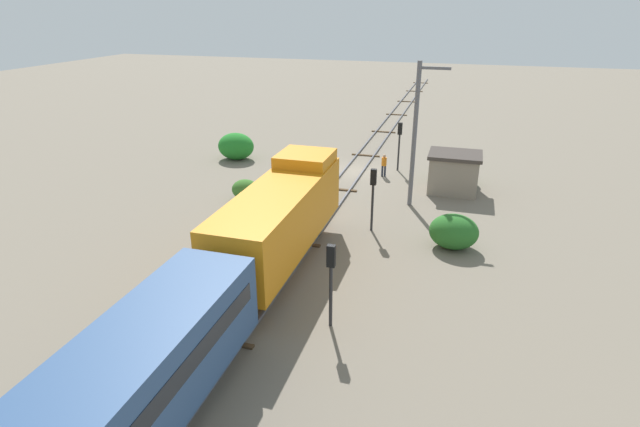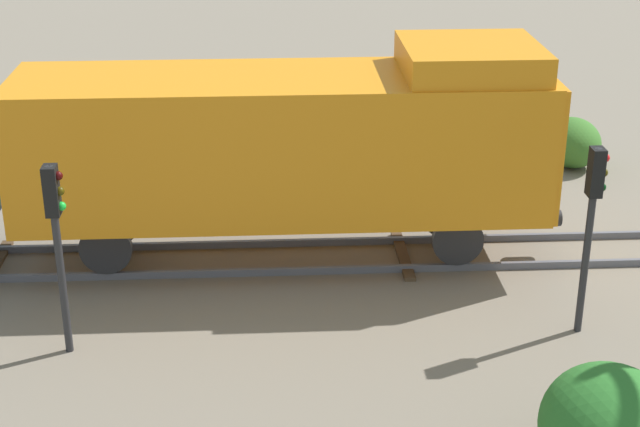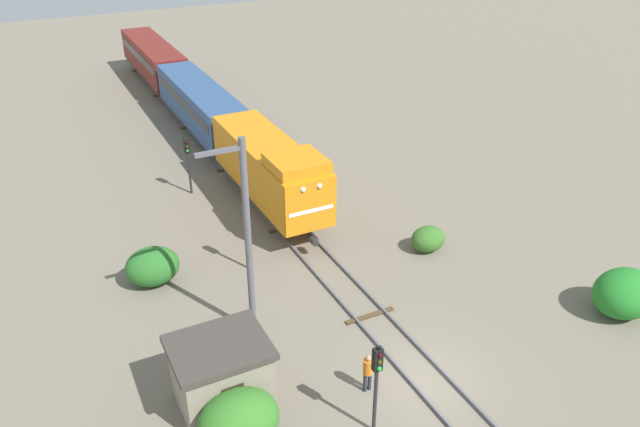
{
  "view_description": "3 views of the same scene",
  "coord_description": "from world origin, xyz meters",
  "px_view_note": "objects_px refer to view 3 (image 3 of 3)",
  "views": [
    {
      "loc": [
        -7.98,
        36.21,
        11.99
      ],
      "look_at": [
        -1.38,
        13.96,
        2.22
      ],
      "focal_mm": 28.0,
      "sensor_mm": 36.0,
      "label": 1
    },
    {
      "loc": [
        -19.4,
        16.25,
        9.36
      ],
      "look_at": [
        -0.27,
        15.17,
        1.21
      ],
      "focal_mm": 55.0,
      "sensor_mm": 36.0,
      "label": 2
    },
    {
      "loc": [
        -11.97,
        -14.42,
        17.42
      ],
      "look_at": [
        1.18,
        11.75,
        1.39
      ],
      "focal_mm": 35.0,
      "sensor_mm": 36.0,
      "label": 3
    }
  ],
  "objects_px": {
    "locomotive": "(270,167)",
    "passenger_car_leading": "(200,103)",
    "traffic_signal_near": "(377,375)",
    "passenger_car_trailing": "(153,57)",
    "catenary_mast": "(247,237)",
    "traffic_signal_far": "(188,155)",
    "worker_near_track": "(368,370)",
    "traffic_signal_mid": "(247,224)",
    "relay_hut": "(221,373)"
  },
  "relations": [
    {
      "from": "traffic_signal_mid",
      "to": "relay_hut",
      "type": "relative_size",
      "value": 1.05
    },
    {
      "from": "passenger_car_leading",
      "to": "traffic_signal_near",
      "type": "bearing_deg",
      "value": -96.03
    },
    {
      "from": "traffic_signal_mid",
      "to": "passenger_car_leading",
      "type": "bearing_deg",
      "value": 79.67
    },
    {
      "from": "traffic_signal_far",
      "to": "relay_hut",
      "type": "relative_size",
      "value": 1.03
    },
    {
      "from": "passenger_car_trailing",
      "to": "catenary_mast",
      "type": "distance_m",
      "value": 38.24
    },
    {
      "from": "locomotive",
      "to": "relay_hut",
      "type": "xyz_separation_m",
      "value": [
        -7.5,
        -13.23,
        -1.38
      ]
    },
    {
      "from": "locomotive",
      "to": "relay_hut",
      "type": "distance_m",
      "value": 15.27
    },
    {
      "from": "passenger_car_trailing",
      "to": "locomotive",
      "type": "bearing_deg",
      "value": -90.0
    },
    {
      "from": "worker_near_track",
      "to": "relay_hut",
      "type": "height_order",
      "value": "relay_hut"
    },
    {
      "from": "traffic_signal_far",
      "to": "worker_near_track",
      "type": "relative_size",
      "value": 2.12
    },
    {
      "from": "passenger_car_leading",
      "to": "catenary_mast",
      "type": "relative_size",
      "value": 1.56
    },
    {
      "from": "passenger_car_trailing",
      "to": "worker_near_track",
      "type": "height_order",
      "value": "passenger_car_trailing"
    },
    {
      "from": "locomotive",
      "to": "passenger_car_leading",
      "type": "xyz_separation_m",
      "value": [
        0.0,
        13.34,
        -0.25
      ]
    },
    {
      "from": "passenger_car_leading",
      "to": "traffic_signal_mid",
      "type": "relative_size",
      "value": 3.81
    },
    {
      "from": "passenger_car_leading",
      "to": "relay_hut",
      "type": "xyz_separation_m",
      "value": [
        -7.5,
        -26.57,
        -1.13
      ]
    },
    {
      "from": "traffic_signal_mid",
      "to": "locomotive",
      "type": "bearing_deg",
      "value": 57.4
    },
    {
      "from": "traffic_signal_far",
      "to": "worker_near_track",
      "type": "bearing_deg",
      "value": -86.45
    },
    {
      "from": "traffic_signal_near",
      "to": "catenary_mast",
      "type": "distance_m",
      "value": 7.58
    },
    {
      "from": "passenger_car_trailing",
      "to": "worker_near_track",
      "type": "xyz_separation_m",
      "value": [
        -2.4,
        -43.05,
        -1.53
      ]
    },
    {
      "from": "passenger_car_trailing",
      "to": "catenary_mast",
      "type": "height_order",
      "value": "catenary_mast"
    },
    {
      "from": "worker_near_track",
      "to": "relay_hut",
      "type": "bearing_deg",
      "value": 121.91
    },
    {
      "from": "passenger_car_leading",
      "to": "catenary_mast",
      "type": "xyz_separation_m",
      "value": [
        -5.06,
        -23.24,
        2.22
      ]
    },
    {
      "from": "passenger_car_leading",
      "to": "worker_near_track",
      "type": "bearing_deg",
      "value": -94.82
    },
    {
      "from": "traffic_signal_far",
      "to": "relay_hut",
      "type": "xyz_separation_m",
      "value": [
        -3.9,
        -17.46,
        -1.14
      ]
    },
    {
      "from": "locomotive",
      "to": "traffic_signal_near",
      "type": "relative_size",
      "value": 3.1
    },
    {
      "from": "traffic_signal_near",
      "to": "relay_hut",
      "type": "relative_size",
      "value": 1.07
    },
    {
      "from": "passenger_car_leading",
      "to": "traffic_signal_mid",
      "type": "distance_m",
      "value": 18.96
    },
    {
      "from": "traffic_signal_near",
      "to": "traffic_signal_mid",
      "type": "distance_m",
      "value": 11.63
    },
    {
      "from": "locomotive",
      "to": "passenger_car_leading",
      "type": "height_order",
      "value": "locomotive"
    },
    {
      "from": "worker_near_track",
      "to": "relay_hut",
      "type": "distance_m",
      "value": 5.45
    },
    {
      "from": "traffic_signal_mid",
      "to": "traffic_signal_near",
      "type": "bearing_deg",
      "value": -89.01
    },
    {
      "from": "passenger_car_leading",
      "to": "traffic_signal_mid",
      "type": "bearing_deg",
      "value": -100.33
    },
    {
      "from": "passenger_car_leading",
      "to": "traffic_signal_far",
      "type": "bearing_deg",
      "value": -111.56
    },
    {
      "from": "passenger_car_leading",
      "to": "catenary_mast",
      "type": "distance_m",
      "value": 23.89
    },
    {
      "from": "traffic_signal_near",
      "to": "locomotive",
      "type": "bearing_deg",
      "value": 79.3
    },
    {
      "from": "passenger_car_trailing",
      "to": "traffic_signal_near",
      "type": "relative_size",
      "value": 3.74
    },
    {
      "from": "passenger_car_trailing",
      "to": "traffic_signal_mid",
      "type": "bearing_deg",
      "value": -95.84
    },
    {
      "from": "passenger_car_leading",
      "to": "traffic_signal_far",
      "type": "relative_size",
      "value": 3.88
    },
    {
      "from": "locomotive",
      "to": "traffic_signal_far",
      "type": "height_order",
      "value": "locomotive"
    },
    {
      "from": "relay_hut",
      "to": "catenary_mast",
      "type": "bearing_deg",
      "value": 53.72
    },
    {
      "from": "relay_hut",
      "to": "traffic_signal_mid",
      "type": "bearing_deg",
      "value": 62.62
    },
    {
      "from": "locomotive",
      "to": "passenger_car_leading",
      "type": "bearing_deg",
      "value": 90.0
    },
    {
      "from": "traffic_signal_mid",
      "to": "catenary_mast",
      "type": "xyz_separation_m",
      "value": [
        -1.66,
        -4.59,
        2.17
      ]
    },
    {
      "from": "traffic_signal_mid",
      "to": "relay_hut",
      "type": "xyz_separation_m",
      "value": [
        -4.1,
        -7.92,
        -1.18
      ]
    },
    {
      "from": "locomotive",
      "to": "traffic_signal_far",
      "type": "bearing_deg",
      "value": 130.45
    },
    {
      "from": "traffic_signal_far",
      "to": "traffic_signal_near",
      "type": "bearing_deg",
      "value": -88.92
    },
    {
      "from": "traffic_signal_near",
      "to": "relay_hut",
      "type": "distance_m",
      "value": 5.81
    },
    {
      "from": "passenger_car_leading",
      "to": "relay_hut",
      "type": "bearing_deg",
      "value": -105.76
    },
    {
      "from": "passenger_car_leading",
      "to": "worker_near_track",
      "type": "relative_size",
      "value": 8.24
    },
    {
      "from": "locomotive",
      "to": "passenger_car_trailing",
      "type": "distance_m",
      "value": 27.94
    }
  ]
}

